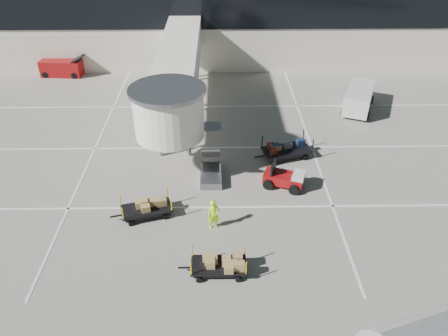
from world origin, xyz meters
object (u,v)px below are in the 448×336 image
at_px(suitcase_cart, 287,150).
at_px(ground_worker, 214,215).
at_px(box_cart_near, 219,265).
at_px(baggage_tug, 285,178).
at_px(minivan, 359,96).
at_px(belt_loader, 62,68).
at_px(box_cart_far, 146,208).

xyz_separation_m(suitcase_cart, ground_worker, (-5.13, -7.44, 0.38)).
bearing_deg(box_cart_near, baggage_tug, 59.99).
relative_size(minivan, belt_loader, 1.22).
height_order(box_cart_near, belt_loader, belt_loader).
relative_size(suitcase_cart, box_cart_far, 1.15).
bearing_deg(suitcase_cart, minivan, 30.59).
bearing_deg(belt_loader, box_cart_far, -57.90).
xyz_separation_m(box_cart_near, box_cart_far, (-4.27, 4.56, 0.00)).
bearing_deg(minivan, suitcase_cart, -110.17).
bearing_deg(suitcase_cart, baggage_tug, -116.37).
relative_size(box_cart_far, minivan, 0.67).
height_order(baggage_tug, minivan, minivan).
bearing_deg(minivan, belt_loader, -173.67).
distance_m(box_cart_near, belt_loader, 30.90).
distance_m(baggage_tug, minivan, 13.69).
relative_size(baggage_tug, belt_loader, 0.63).
bearing_deg(minivan, box_cart_far, -116.57).
xyz_separation_m(suitcase_cart, minivan, (7.19, 7.77, 0.58)).
relative_size(ground_worker, belt_loader, 0.42).
xyz_separation_m(box_cart_far, ground_worker, (3.97, -1.14, 0.39)).
distance_m(box_cart_far, belt_loader, 24.85).
bearing_deg(belt_loader, minivan, -11.25).
xyz_separation_m(baggage_tug, box_cart_near, (-4.24, -7.38, -0.06)).
relative_size(suitcase_cart, belt_loader, 0.95).
distance_m(baggage_tug, belt_loader, 27.66).
xyz_separation_m(box_cart_near, ground_worker, (-0.30, 3.41, 0.39)).
xyz_separation_m(baggage_tug, minivan, (7.78, 11.25, 0.53)).
bearing_deg(minivan, box_cart_near, -100.23).
distance_m(box_cart_far, ground_worker, 4.15).
relative_size(box_cart_near, belt_loader, 0.77).
distance_m(box_cart_near, ground_worker, 3.45).
relative_size(box_cart_near, ground_worker, 1.82).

